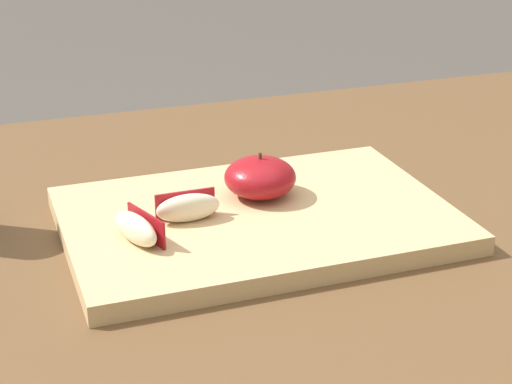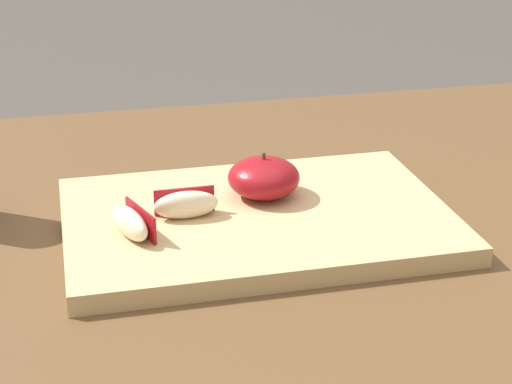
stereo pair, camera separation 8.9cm
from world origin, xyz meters
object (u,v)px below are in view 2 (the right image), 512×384
apple_half_skin_up (264,178)px  apple_wedge_back (131,223)px  cutting_board (256,218)px  apple_wedge_near_knife (186,205)px

apple_half_skin_up → apple_wedge_back: bearing=-156.0°
apple_half_skin_up → apple_wedge_back: size_ratio=1.12×
cutting_board → apple_half_skin_up: (0.02, 0.03, 0.03)m
apple_half_skin_up → cutting_board: bearing=-116.4°
cutting_board → apple_wedge_near_knife: apple_wedge_near_knife is taller
apple_half_skin_up → apple_wedge_near_knife: size_ratio=1.17×
cutting_board → apple_wedge_near_knife: size_ratio=6.02×
cutting_board → apple_wedge_back: size_ratio=5.74×
apple_wedge_back → apple_wedge_near_knife: 0.07m
cutting_board → apple_half_skin_up: 0.05m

